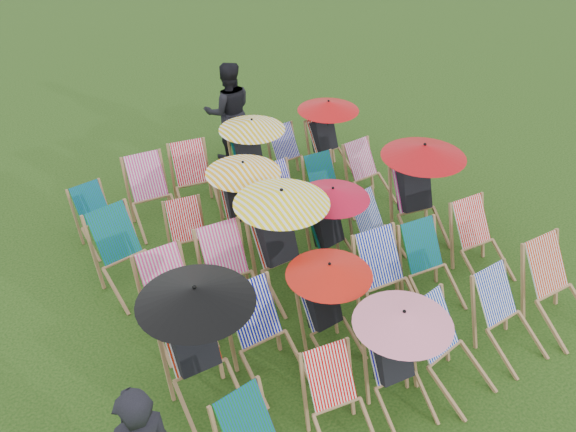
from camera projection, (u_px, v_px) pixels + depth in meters
ground at (310, 280)px, 8.58m from camera, size 100.00×100.00×0.00m
deckchair_1 at (341, 406)px, 6.29m from camera, size 0.70×0.90×0.90m
deckchair_2 at (401, 360)px, 6.54m from camera, size 1.02×1.07×1.21m
deckchair_3 at (453, 351)px, 6.84m from camera, size 0.80×1.00×0.98m
deckchair_4 at (510, 318)px, 7.30m from camera, size 0.66×0.89×0.93m
deckchair_5 at (562, 290)px, 7.64m from camera, size 0.69×0.95×1.02m
deckchair_6 at (200, 346)px, 6.54m from camera, size 1.21×1.25×1.43m
deckchair_7 at (267, 339)px, 6.98m from camera, size 0.69×0.94×1.00m
deckchair_8 at (330, 307)px, 7.24m from camera, size 0.97×1.03×1.16m
deckchair_9 at (391, 282)px, 7.77m from camera, size 0.74×0.98×1.01m
deckchair_10 at (432, 268)px, 8.06m from camera, size 0.70×0.92×0.94m
deckchair_11 at (483, 242)px, 8.51m from camera, size 0.67×0.90×0.94m
deckchair_12 at (175, 302)px, 7.47m from camera, size 0.67×0.93×1.01m
deckchair_13 at (232, 275)px, 7.89m from camera, size 0.73×0.97×1.00m
deckchair_14 at (283, 241)px, 8.05m from camera, size 1.20×1.25×1.43m
deckchair_15 at (334, 227)px, 8.53m from camera, size 0.99×1.06×1.17m
deckchair_16 at (377, 229)px, 8.85m from camera, size 0.66×0.84×0.84m
deckchair_17 at (420, 190)px, 9.07m from camera, size 1.19×1.26×1.41m
deckchair_18 at (126, 255)px, 8.19m from camera, size 0.80×1.03×1.02m
deckchair_19 at (190, 239)px, 8.65m from camera, size 0.70×0.87×0.85m
deckchair_20 at (244, 203)px, 8.96m from camera, size 1.05×1.11×1.25m
deckchair_21 at (286, 204)px, 9.27m from camera, size 0.65×0.90×0.96m
deckchair_22 at (328, 189)px, 9.71m from camera, size 0.63×0.83×0.86m
deckchair_23 at (370, 174)px, 10.05m from camera, size 0.63×0.84×0.87m
deckchair_24 at (99, 219)px, 9.06m from camera, size 0.64×0.82×0.82m
deckchair_25 at (153, 196)px, 9.42m from camera, size 0.74×0.97×0.99m
deckchair_26 at (195, 181)px, 9.79m from camera, size 0.79×0.99×0.97m
deckchair_27 at (253, 156)px, 10.10m from camera, size 1.04×1.09×1.23m
deckchair_28 at (292, 156)px, 10.56m from camera, size 0.59×0.80×0.85m
deckchair_29 at (329, 135)px, 10.72m from camera, size 1.02×1.07×1.21m
person_rear at (229, 112)px, 10.94m from camera, size 1.01×0.89×1.75m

